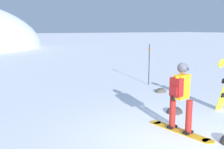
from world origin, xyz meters
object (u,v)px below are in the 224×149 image
(piste_marker_near, at_px, (149,61))
(rock_small, at_px, (174,113))
(snowboarder_main, at_px, (180,96))
(rock_mid, at_px, (161,92))

(piste_marker_near, bearing_deg, rock_small, -116.40)
(snowboarder_main, height_order, rock_mid, snowboarder_main)
(snowboarder_main, xyz_separation_m, rock_mid, (2.33, 3.49, -0.92))
(rock_small, bearing_deg, rock_mid, 58.98)
(piste_marker_near, xyz_separation_m, rock_mid, (-0.45, -1.39, -1.07))
(snowboarder_main, bearing_deg, rock_mid, 56.25)
(rock_mid, bearing_deg, piste_marker_near, 72.07)
(rock_mid, relative_size, rock_small, 0.91)
(snowboarder_main, height_order, rock_small, snowboarder_main)
(piste_marker_near, relative_size, rock_small, 3.60)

